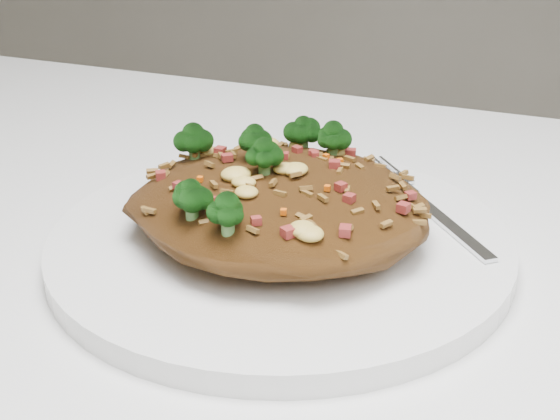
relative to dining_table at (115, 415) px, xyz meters
The scene contains 4 objects.
dining_table is the anchor object (origin of this frame).
plate 0.15m from the dining_table, 43.45° to the left, with size 0.28×0.28×0.01m, color white.
fried_rice 0.17m from the dining_table, 43.85° to the left, with size 0.18×0.16×0.06m.
fork 0.23m from the dining_table, 41.70° to the left, with size 0.12×0.13×0.00m.
Camera 1 is at (0.23, -0.31, 0.98)m, focal length 50.00 mm.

